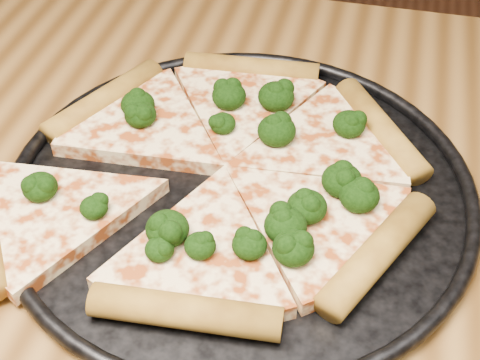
# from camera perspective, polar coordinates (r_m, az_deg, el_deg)

# --- Properties ---
(dining_table) EXTENTS (1.20, 0.90, 0.75)m
(dining_table) POSITION_cam_1_polar(r_m,az_deg,el_deg) (0.60, -5.75, -13.43)
(dining_table) COLOR brown
(dining_table) RESTS_ON ground
(pizza_pan) EXTENTS (0.40, 0.40, 0.02)m
(pizza_pan) POSITION_cam_1_polar(r_m,az_deg,el_deg) (0.58, 0.00, -0.59)
(pizza_pan) COLOR black
(pizza_pan) RESTS_ON dining_table
(pizza) EXTENTS (0.39, 0.35, 0.03)m
(pizza) POSITION_cam_1_polar(r_m,az_deg,el_deg) (0.58, -2.06, 0.83)
(pizza) COLOR #FFDE9C
(pizza) RESTS_ON pizza_pan
(broccoli_florets) EXTENTS (0.28, 0.23, 0.03)m
(broccoli_florets) POSITION_cam_1_polar(r_m,az_deg,el_deg) (0.57, 0.38, 1.08)
(broccoli_florets) COLOR black
(broccoli_florets) RESTS_ON pizza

